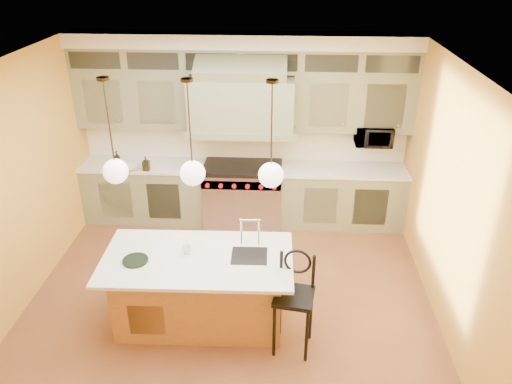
# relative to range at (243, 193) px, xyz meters

# --- Properties ---
(floor) EXTENTS (5.00, 5.00, 0.00)m
(floor) POSITION_rel_range_xyz_m (0.00, -2.14, -0.49)
(floor) COLOR brown
(floor) RESTS_ON ground
(ceiling) EXTENTS (5.00, 5.00, 0.00)m
(ceiling) POSITION_rel_range_xyz_m (0.00, -2.14, 2.41)
(ceiling) COLOR white
(ceiling) RESTS_ON wall_back
(wall_back) EXTENTS (5.00, 0.00, 5.00)m
(wall_back) POSITION_rel_range_xyz_m (0.00, 0.36, 0.96)
(wall_back) COLOR gold
(wall_back) RESTS_ON ground
(wall_front) EXTENTS (5.00, 0.00, 5.00)m
(wall_front) POSITION_rel_range_xyz_m (0.00, -4.64, 0.96)
(wall_front) COLOR gold
(wall_front) RESTS_ON ground
(wall_left) EXTENTS (0.00, 5.00, 5.00)m
(wall_left) POSITION_rel_range_xyz_m (-2.50, -2.14, 0.96)
(wall_left) COLOR gold
(wall_left) RESTS_ON ground
(wall_right) EXTENTS (0.00, 5.00, 5.00)m
(wall_right) POSITION_rel_range_xyz_m (2.50, -2.14, 0.96)
(wall_right) COLOR gold
(wall_right) RESTS_ON ground
(back_cabinetry) EXTENTS (5.00, 0.77, 2.90)m
(back_cabinetry) POSITION_rel_range_xyz_m (0.00, 0.09, 0.94)
(back_cabinetry) COLOR gray
(back_cabinetry) RESTS_ON floor
(range) EXTENTS (1.20, 0.74, 0.96)m
(range) POSITION_rel_range_xyz_m (0.00, 0.00, 0.00)
(range) COLOR silver
(range) RESTS_ON floor
(kitchen_island) EXTENTS (2.13, 1.18, 1.35)m
(kitchen_island) POSITION_rel_range_xyz_m (-0.30, -2.40, -0.01)
(kitchen_island) COLOR #9E6B38
(kitchen_island) RESTS_ON floor
(counter_stool) EXTENTS (0.47, 0.47, 1.17)m
(counter_stool) POSITION_rel_range_xyz_m (0.78, -2.74, 0.18)
(counter_stool) COLOR black
(counter_stool) RESTS_ON floor
(microwave) EXTENTS (0.54, 0.37, 0.30)m
(microwave) POSITION_rel_range_xyz_m (1.95, 0.11, 0.96)
(microwave) COLOR black
(microwave) RESTS_ON back_cabinetry
(oil_bottle_a) EXTENTS (0.12, 0.12, 0.28)m
(oil_bottle_a) POSITION_rel_range_xyz_m (-1.88, -0.19, 0.60)
(oil_bottle_a) COLOR black
(oil_bottle_a) RESTS_ON back_cabinetry
(oil_bottle_b) EXTENTS (0.10, 0.10, 0.22)m
(oil_bottle_b) POSITION_rel_range_xyz_m (-1.44, -0.22, 0.56)
(oil_bottle_b) COLOR black
(oil_bottle_b) RESTS_ON back_cabinetry
(fruit_bowl) EXTENTS (0.29, 0.29, 0.06)m
(fruit_bowl) POSITION_rel_range_xyz_m (-1.68, -0.22, 0.49)
(fruit_bowl) COLOR silver
(fruit_bowl) RESTS_ON back_cabinetry
(cup) EXTENTS (0.10, 0.10, 0.10)m
(cup) POSITION_rel_range_xyz_m (-0.43, -2.37, 0.48)
(cup) COLOR silver
(cup) RESTS_ON kitchen_island
(pendant_left) EXTENTS (0.26, 0.26, 1.11)m
(pendant_left) POSITION_rel_range_xyz_m (-1.10, -2.39, 1.46)
(pendant_left) COLOR #2D2319
(pendant_left) RESTS_ON ceiling
(pendant_center) EXTENTS (0.26, 0.26, 1.11)m
(pendant_center) POSITION_rel_range_xyz_m (-0.30, -2.39, 1.46)
(pendant_center) COLOR #2D2319
(pendant_center) RESTS_ON ceiling
(pendant_right) EXTENTS (0.26, 0.26, 1.11)m
(pendant_right) POSITION_rel_range_xyz_m (0.50, -2.39, 1.46)
(pendant_right) COLOR #2D2319
(pendant_right) RESTS_ON ceiling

